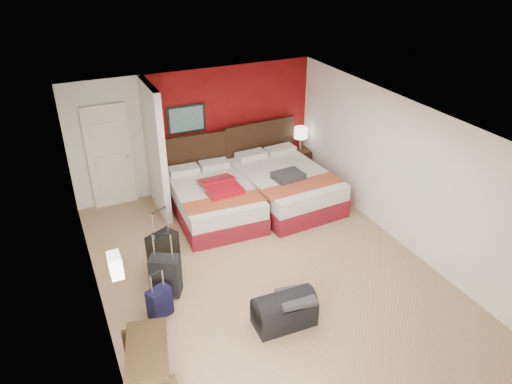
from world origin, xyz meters
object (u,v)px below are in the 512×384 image
suitcase_charcoal (166,277)px  bed_right (285,187)px  bed_left (214,202)px  nightstand (300,161)px  duffel_bag (284,312)px  table_lamp (301,139)px  red_suitcase_open (221,186)px  desk (150,373)px  suitcase_black (164,254)px  suitcase_navy (160,304)px

suitcase_charcoal → bed_right: bearing=60.0°
bed_left → nightstand: bed_left is taller
duffel_bag → suitcase_charcoal: bearing=137.6°
suitcase_charcoal → table_lamp: bearing=65.0°
bed_left → red_suitcase_open: (0.10, -0.10, 0.36)m
desk → red_suitcase_open: bearing=70.8°
bed_left → suitcase_black: (-1.33, -1.29, 0.03)m
suitcase_charcoal → nightstand: bearing=65.0°
bed_right → suitcase_black: size_ratio=3.28×
suitcase_charcoal → suitcase_black: bearing=106.9°
bed_left → red_suitcase_open: 0.39m
bed_left → bed_right: bed_right is taller
table_lamp → desk: bearing=-134.9°
bed_right → suitcase_black: suitcase_black is taller
bed_left → suitcase_black: bearing=-133.0°
suitcase_navy → red_suitcase_open: bearing=26.9°
bed_right → suitcase_navy: bearing=-148.5°
nightstand → table_lamp: bearing=0.0°
nightstand → suitcase_charcoal: size_ratio=0.87×
bed_left → nightstand: size_ratio=3.72×
red_suitcase_open → desk: size_ratio=0.95×
nightstand → duffel_bag: (-2.52, -4.08, -0.06)m
bed_left → suitcase_navy: 2.80m
suitcase_charcoal → suitcase_navy: (-0.21, -0.43, -0.09)m
suitcase_charcoal → suitcase_navy: bearing=-87.5°
suitcase_navy → table_lamp: bearing=14.6°
bed_left → suitcase_charcoal: 2.33m
suitcase_black → red_suitcase_open: bearing=14.8°
duffel_bag → desk: (-1.94, -0.41, 0.17)m
suitcase_black → desk: desk is taller
table_lamp → suitcase_black: size_ratio=0.78×
nightstand → red_suitcase_open: bearing=-149.9°
nightstand → suitcase_navy: nightstand is taller
bed_left → duffel_bag: size_ratio=2.45×
table_lamp → bed_left: bearing=-157.9°
red_suitcase_open → suitcase_black: 1.89m
red_suitcase_open → table_lamp: size_ratio=1.65×
bed_right → suitcase_charcoal: (-2.91, -1.76, -0.02)m
bed_left → desk: (-2.08, -3.52, 0.07)m
bed_left → suitcase_black: size_ratio=3.04×
desk → bed_right: bearing=57.5°
table_lamp → suitcase_navy: bearing=-141.4°
suitcase_navy → duffel_bag: bearing=-53.4°
suitcase_black → duffel_bag: size_ratio=0.80×
bed_right → table_lamp: table_lamp is taller
table_lamp → suitcase_charcoal: table_lamp is taller
nightstand → suitcase_navy: bearing=-136.3°
bed_left → duffel_bag: bearing=-89.8°
bed_right → suitcase_charcoal: 3.40m
suitcase_black → desk: bearing=-133.9°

